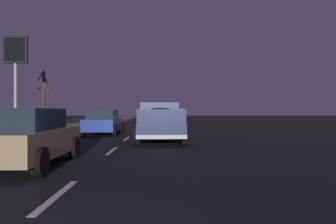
# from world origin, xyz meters

# --- Properties ---
(ground) EXTENTS (144.00, 144.00, 0.00)m
(ground) POSITION_xyz_m (27.00, 0.00, 0.00)
(ground) COLOR black
(sidewalk_shoulder) EXTENTS (108.00, 4.00, 0.12)m
(sidewalk_shoulder) POSITION_xyz_m (27.00, 5.70, 0.06)
(sidewalk_shoulder) COLOR gray
(sidewalk_shoulder) RESTS_ON ground
(grass_verge) EXTENTS (108.00, 6.00, 0.01)m
(grass_verge) POSITION_xyz_m (27.00, 10.70, 0.00)
(grass_verge) COLOR #1E3819
(grass_verge) RESTS_ON ground
(lane_markings) EXTENTS (108.00, 3.54, 0.01)m
(lane_markings) POSITION_xyz_m (28.94, 2.55, 0.00)
(lane_markings) COLOR silver
(lane_markings) RESTS_ON ground
(pickup_truck) EXTENTS (5.48, 2.39, 1.87)m
(pickup_truck) POSITION_xyz_m (13.86, -1.75, 0.98)
(pickup_truck) COLOR #141E4C
(pickup_truck) RESTS_ON ground
(sedan_blue) EXTENTS (4.41, 2.03, 1.54)m
(sedan_blue) POSITION_xyz_m (18.68, 1.72, 0.78)
(sedan_blue) COLOR navy
(sedan_blue) RESTS_ON ground
(sedan_tan) EXTENTS (4.40, 2.03, 1.54)m
(sedan_tan) POSITION_xyz_m (6.87, 1.78, 0.78)
(sedan_tan) COLOR #9E845B
(sedan_tan) RESTS_ON ground
(sedan_silver) EXTENTS (4.44, 2.08, 1.54)m
(sedan_silver) POSITION_xyz_m (31.54, -1.82, 0.78)
(sedan_silver) COLOR #B2B5BA
(sedan_silver) RESTS_ON ground
(gas_price_sign) EXTENTS (0.27, 1.90, 7.38)m
(gas_price_sign) POSITION_xyz_m (24.75, 9.62, 5.57)
(gas_price_sign) COLOR #99999E
(gas_price_sign) RESTS_ON ground
(bare_tree_far) EXTENTS (2.01, 1.94, 5.42)m
(bare_tree_far) POSITION_xyz_m (30.76, 9.48, 2.78)
(bare_tree_far) COLOR #423323
(bare_tree_far) RESTS_ON ground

